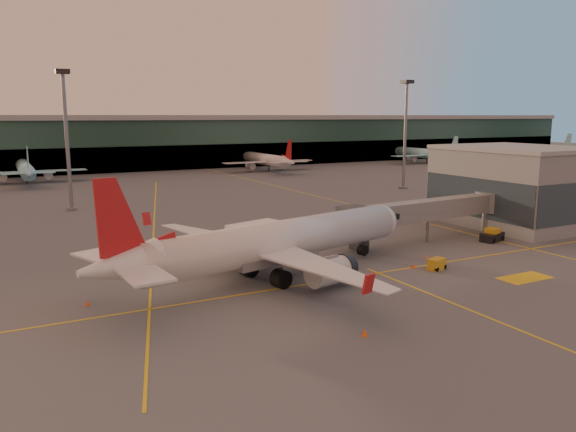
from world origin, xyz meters
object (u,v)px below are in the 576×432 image
gpu_cart (437,264)px  catering_truck (256,242)px  pushback_tug (492,236)px  main_airplane (271,244)px

gpu_cart → catering_truck: bearing=129.6°
catering_truck → pushback_tug: 35.14m
main_airplane → catering_truck: main_airplane is taller
gpu_cart → pushback_tug: (17.21, 7.67, 0.13)m
main_airplane → gpu_cart: size_ratio=16.00×
main_airplane → catering_truck: size_ratio=5.65×
main_airplane → gpu_cart: bearing=-28.7°
catering_truck → gpu_cart: bearing=-48.8°
pushback_tug → main_airplane: bearing=168.3°
main_airplane → catering_truck: (0.89, 6.03, -1.09)m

